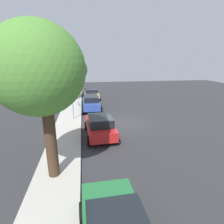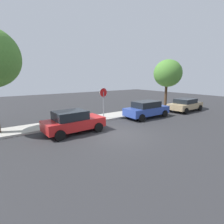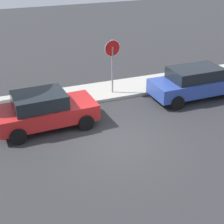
{
  "view_description": "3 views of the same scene",
  "coord_description": "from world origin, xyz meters",
  "px_view_note": "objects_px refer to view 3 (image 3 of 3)",
  "views": [
    {
      "loc": [
        -13.67,
        3.15,
        5.17
      ],
      "look_at": [
        0.14,
        0.87,
        1.02
      ],
      "focal_mm": 28.0,
      "sensor_mm": 36.0,
      "label": 1
    },
    {
      "loc": [
        -6.66,
        -8.49,
        3.68
      ],
      "look_at": [
        0.52,
        1.54,
        1.19
      ],
      "focal_mm": 28.0,
      "sensor_mm": 36.0,
      "label": 2
    },
    {
      "loc": [
        -4.23,
        -10.29,
        6.89
      ],
      "look_at": [
        0.01,
        0.49,
        1.02
      ],
      "focal_mm": 55.0,
      "sensor_mm": 36.0,
      "label": 3
    }
  ],
  "objects_px": {
    "stop_sign": "(112,58)",
    "fire_hydrant": "(200,77)",
    "parked_car_blue": "(195,82)",
    "parked_car_red": "(45,110)"
  },
  "relations": [
    {
      "from": "stop_sign",
      "to": "parked_car_red",
      "type": "bearing_deg",
      "value": -151.55
    },
    {
      "from": "stop_sign",
      "to": "fire_hydrant",
      "type": "xyz_separation_m",
      "value": [
        4.86,
        -0.29,
        -1.53
      ]
    },
    {
      "from": "parked_car_blue",
      "to": "parked_car_red",
      "type": "height_order",
      "value": "parked_car_blue"
    },
    {
      "from": "parked_car_red",
      "to": "parked_car_blue",
      "type": "bearing_deg",
      "value": 2.24
    },
    {
      "from": "fire_hydrant",
      "to": "parked_car_blue",
      "type": "bearing_deg",
      "value": -131.89
    },
    {
      "from": "parked_car_blue",
      "to": "parked_car_red",
      "type": "xyz_separation_m",
      "value": [
        -7.27,
        -0.29,
        -0.01
      ]
    },
    {
      "from": "stop_sign",
      "to": "fire_hydrant",
      "type": "relative_size",
      "value": 3.84
    },
    {
      "from": "stop_sign",
      "to": "fire_hydrant",
      "type": "height_order",
      "value": "stop_sign"
    },
    {
      "from": "stop_sign",
      "to": "fire_hydrant",
      "type": "bearing_deg",
      "value": -3.37
    },
    {
      "from": "parked_car_blue",
      "to": "parked_car_red",
      "type": "distance_m",
      "value": 7.28
    }
  ]
}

